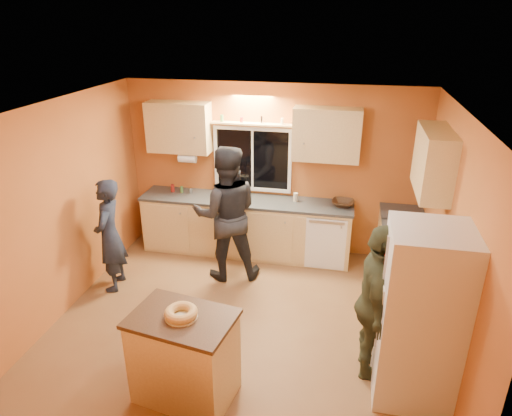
% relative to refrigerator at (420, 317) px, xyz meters
% --- Properties ---
extents(ground, '(4.50, 4.50, 0.00)m').
position_rel_refrigerator_xyz_m(ground, '(-1.89, 0.80, -0.90)').
color(ground, brown).
rests_on(ground, ground).
extents(room_shell, '(4.54, 4.04, 2.61)m').
position_rel_refrigerator_xyz_m(room_shell, '(-1.77, 1.21, 0.72)').
color(room_shell, '#BB6630').
rests_on(room_shell, ground).
extents(back_counter, '(4.23, 0.62, 0.90)m').
position_rel_refrigerator_xyz_m(back_counter, '(-1.88, 2.50, -0.45)').
color(back_counter, tan).
rests_on(back_counter, ground).
extents(right_counter, '(0.62, 1.84, 0.90)m').
position_rel_refrigerator_xyz_m(right_counter, '(0.06, 1.30, -0.45)').
color(right_counter, tan).
rests_on(right_counter, ground).
extents(refrigerator, '(0.72, 0.70, 1.80)m').
position_rel_refrigerator_xyz_m(refrigerator, '(0.00, 0.00, 0.00)').
color(refrigerator, silver).
rests_on(refrigerator, ground).
extents(island, '(1.05, 0.80, 0.93)m').
position_rel_refrigerator_xyz_m(island, '(-2.16, -0.49, -0.43)').
color(island, tan).
rests_on(island, ground).
extents(bundt_pastry, '(0.31, 0.31, 0.09)m').
position_rel_refrigerator_xyz_m(bundt_pastry, '(-2.16, -0.49, 0.07)').
color(bundt_pastry, '#B07C48').
rests_on(bundt_pastry, island).
extents(person_left, '(0.47, 0.63, 1.56)m').
position_rel_refrigerator_xyz_m(person_left, '(-3.79, 1.17, -0.12)').
color(person_left, black).
rests_on(person_left, ground).
extents(person_center, '(1.10, 0.96, 1.92)m').
position_rel_refrigerator_xyz_m(person_center, '(-2.35, 1.78, 0.06)').
color(person_center, black).
rests_on(person_center, ground).
extents(person_right, '(0.42, 1.00, 1.70)m').
position_rel_refrigerator_xyz_m(person_right, '(-0.39, 0.20, -0.05)').
color(person_right, '#343622').
rests_on(person_right, ground).
extents(mixing_bowl, '(0.35, 0.35, 0.08)m').
position_rel_refrigerator_xyz_m(mixing_bowl, '(-0.79, 2.55, 0.04)').
color(mixing_bowl, black).
rests_on(mixing_bowl, back_counter).
extents(utensil_crock, '(0.14, 0.14, 0.17)m').
position_rel_refrigerator_xyz_m(utensil_crock, '(-2.39, 2.47, 0.09)').
color(utensil_crock, beige).
rests_on(utensil_crock, back_counter).
extents(potted_plant, '(0.30, 0.27, 0.27)m').
position_rel_refrigerator_xyz_m(potted_plant, '(0.04, 0.80, 0.14)').
color(potted_plant, gray).
rests_on(potted_plant, right_counter).
extents(red_box, '(0.19, 0.17, 0.07)m').
position_rel_refrigerator_xyz_m(red_box, '(0.10, 1.68, 0.04)').
color(red_box, maroon).
rests_on(red_box, right_counter).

